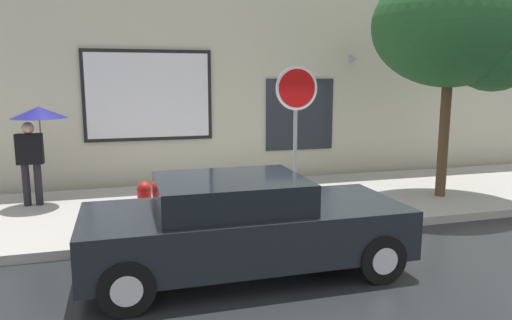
# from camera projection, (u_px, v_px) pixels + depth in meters

# --- Properties ---
(ground_plane) EXTENTS (60.00, 60.00, 0.00)m
(ground_plane) POSITION_uv_depth(u_px,v_px,m) (304.00, 262.00, 6.86)
(ground_plane) COLOR black
(sidewalk) EXTENTS (20.00, 4.00, 0.15)m
(sidewalk) POSITION_uv_depth(u_px,v_px,m) (250.00, 204.00, 9.69)
(sidewalk) COLOR #A3A099
(sidewalk) RESTS_ON ground
(building_facade) EXTENTS (20.00, 0.67, 7.00)m
(building_facade) POSITION_uv_depth(u_px,v_px,m) (222.00, 42.00, 11.48)
(building_facade) COLOR beige
(building_facade) RESTS_ON ground
(parked_car) EXTENTS (4.26, 1.83, 1.32)m
(parked_car) POSITION_uv_depth(u_px,v_px,m) (243.00, 225.00, 6.38)
(parked_car) COLOR black
(parked_car) RESTS_ON ground
(fire_hydrant) EXTENTS (0.30, 0.44, 0.82)m
(fire_hydrant) POSITION_uv_depth(u_px,v_px,m) (145.00, 207.00, 7.68)
(fire_hydrant) COLOR red
(fire_hydrant) RESTS_ON sidewalk
(pedestrian_with_umbrella) EXTENTS (1.04, 1.04, 1.92)m
(pedestrian_with_umbrella) POSITION_uv_depth(u_px,v_px,m) (36.00, 126.00, 9.12)
(pedestrian_with_umbrella) COLOR black
(pedestrian_with_umbrella) RESTS_ON sidewalk
(street_tree) EXTENTS (3.24, 2.76, 4.71)m
(street_tree) POSITION_uv_depth(u_px,v_px,m) (460.00, 31.00, 9.50)
(street_tree) COLOR #4C3823
(street_tree) RESTS_ON sidewalk
(stop_sign) EXTENTS (0.76, 0.10, 2.67)m
(stop_sign) POSITION_uv_depth(u_px,v_px,m) (296.00, 112.00, 8.26)
(stop_sign) COLOR gray
(stop_sign) RESTS_ON sidewalk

